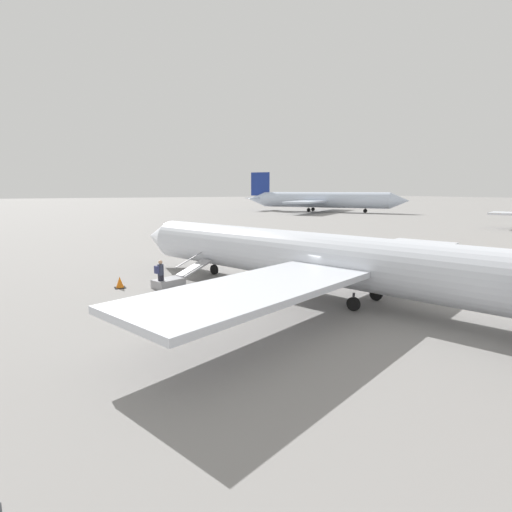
# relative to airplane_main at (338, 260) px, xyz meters

# --- Properties ---
(ground_plane) EXTENTS (600.00, 600.00, 0.00)m
(ground_plane) POSITION_rel_airplane_main_xyz_m (0.95, 0.36, -2.15)
(ground_plane) COLOR gray
(airplane_main) EXTENTS (32.05, 25.09, 7.21)m
(airplane_main) POSITION_rel_airplane_main_xyz_m (0.00, 0.00, 0.00)
(airplane_main) COLOR silver
(airplane_main) RESTS_ON ground
(airplane_far_right) EXTENTS (38.55, 31.39, 10.75)m
(airplane_far_right) POSITION_rel_airplane_main_xyz_m (71.95, -51.24, 1.06)
(airplane_far_right) COLOR silver
(airplane_far_right) RESTS_ON ground
(boarding_stairs) EXTENTS (2.40, 4.11, 1.76)m
(boarding_stairs) POSITION_rel_airplane_main_xyz_m (7.02, 6.90, -1.77)
(boarding_stairs) COLOR #99999E
(boarding_stairs) RESTS_ON ground
(passenger) EXTENTS (0.44, 0.57, 1.74)m
(passenger) POSITION_rel_airplane_main_xyz_m (6.54, 7.84, -1.15)
(passenger) COLOR #23232D
(passenger) RESTS_ON ground
(traffic_cone_near_stairs) EXTENTS (0.62, 0.62, 0.68)m
(traffic_cone_near_stairs) POSITION_rel_airplane_main_xyz_m (7.96, 9.95, -1.83)
(traffic_cone_near_stairs) COLOR black
(traffic_cone_near_stairs) RESTS_ON ground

